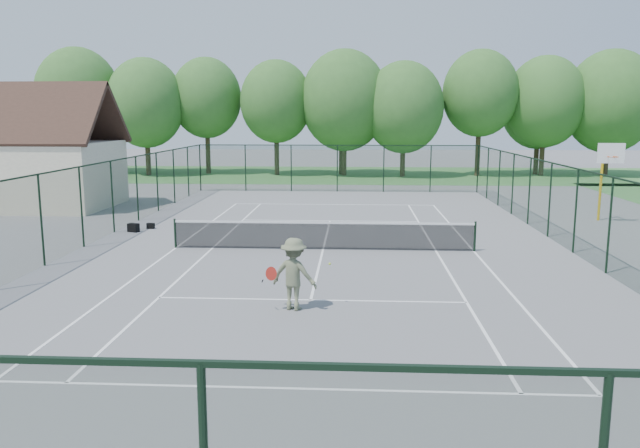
{
  "coord_description": "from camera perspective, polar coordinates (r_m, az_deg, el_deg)",
  "views": [
    {
      "loc": [
        1.14,
        -22.37,
        4.83
      ],
      "look_at": [
        0.0,
        -2.0,
        1.3
      ],
      "focal_mm": 35.0,
      "sensor_mm": 36.0,
      "label": 1
    }
  ],
  "objects": [
    {
      "name": "sports_bag_b",
      "position": [
        28.14,
        -15.22,
        -0.16
      ],
      "size": [
        0.33,
        0.22,
        0.24
      ],
      "primitive_type": "cube",
      "rotation": [
        0.0,
        0.0,
        -0.1
      ],
      "color": "black",
      "rests_on": "ground"
    },
    {
      "name": "ground",
      "position": [
        22.92,
        0.28,
        -2.35
      ],
      "size": [
        140.0,
        140.0,
        0.0
      ],
      "primitive_type": "plane",
      "color": "slate",
      "rests_on": "ground"
    },
    {
      "name": "tennis_player",
      "position": [
        15.73,
        -2.4,
        -4.59
      ],
      "size": [
        1.79,
        1.03,
        1.84
      ],
      "color": "#656B4E",
      "rests_on": "ground"
    },
    {
      "name": "tennis_net",
      "position": [
        22.8,
        0.28,
        -0.94
      ],
      "size": [
        11.08,
        0.08,
        1.1
      ],
      "color": "black",
      "rests_on": "ground"
    },
    {
      "name": "utility_building",
      "position": [
        36.67,
        -24.82,
        6.24
      ],
      "size": [
        8.6,
        6.27,
        6.63
      ],
      "color": "beige",
      "rests_on": "ground"
    },
    {
      "name": "tree_line_far",
      "position": [
        52.4,
        2.0,
        11.08
      ],
      "size": [
        39.4,
        6.4,
        9.7
      ],
      "color": "#423221",
      "rests_on": "ground"
    },
    {
      "name": "sports_bag_a",
      "position": [
        27.53,
        -16.69,
        -0.32
      ],
      "size": [
        0.52,
        0.41,
        0.36
      ],
      "primitive_type": "cube",
      "rotation": [
        0.0,
        0.0,
        -0.34
      ],
      "color": "black",
      "rests_on": "ground"
    },
    {
      "name": "court_lines",
      "position": [
        22.91,
        0.28,
        -2.34
      ],
      "size": [
        11.05,
        23.85,
        0.01
      ],
      "color": "white",
      "rests_on": "ground"
    },
    {
      "name": "basketball_goal",
      "position": [
        31.41,
        24.72,
        4.79
      ],
      "size": [
        1.2,
        1.43,
        3.65
      ],
      "color": "gold",
      "rests_on": "ground"
    },
    {
      "name": "fence_enclosure",
      "position": [
        22.64,
        0.28,
        1.51
      ],
      "size": [
        18.05,
        36.05,
        3.02
      ],
      "color": "#143119",
      "rests_on": "ground"
    },
    {
      "name": "grass_far",
      "position": [
        52.61,
        1.96,
        4.55
      ],
      "size": [
        80.0,
        16.0,
        0.01
      ],
      "primitive_type": "cube",
      "color": "#43813C",
      "rests_on": "ground"
    }
  ]
}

